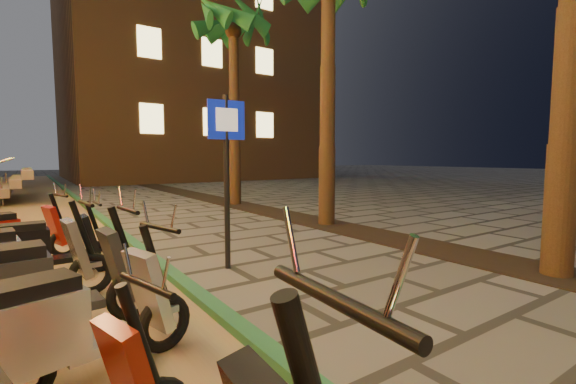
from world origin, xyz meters
TOP-DOWN VIEW (x-y plane):
  - parking_strip at (-2.60, 10.00)m, footprint 3.40×60.00m
  - green_curb at (-0.90, 10.00)m, footprint 0.18×60.00m
  - planting_strip at (3.60, 5.00)m, footprint 1.20×40.00m
  - apartment_block at (9.00, 32.00)m, footprint 18.00×16.06m
  - palm_d at (3.60, 12.00)m, footprint 2.97×3.02m
  - pedestrian_sign at (-0.06, 4.92)m, footprint 0.56×0.11m
  - scooter_6 at (-2.31, 2.76)m, footprint 1.59×0.81m
  - scooter_7 at (-2.46, 3.70)m, footprint 1.69×0.62m
  - scooter_8 at (-2.69, 4.74)m, footprint 1.66×0.63m
  - scooter_9 at (-2.37, 5.77)m, footprint 1.48×0.52m
  - scooter_10 at (-2.73, 6.81)m, footprint 1.53×0.79m

SIDE VIEW (x-z plane):
  - parking_strip at x=-2.60m, z-range 0.00..0.01m
  - planting_strip at x=3.60m, z-range 0.00..0.02m
  - green_curb at x=-0.90m, z-range 0.00..0.10m
  - scooter_9 at x=-2.37m, z-range -0.07..0.98m
  - scooter_10 at x=-2.73m, z-range -0.07..1.01m
  - scooter_6 at x=-2.31m, z-range -0.07..1.05m
  - scooter_8 at x=-2.69m, z-range -0.08..1.09m
  - scooter_7 at x=-2.46m, z-range -0.08..1.11m
  - pedestrian_sign at x=-0.06m, z-range 0.38..2.93m
  - palm_d at x=3.60m, z-range 2.36..9.53m
  - apartment_block at x=9.00m, z-range 0.00..25.00m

